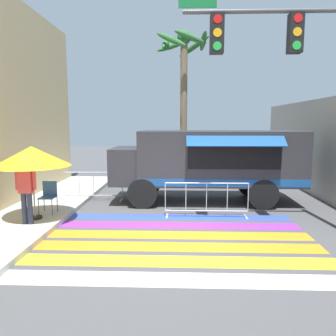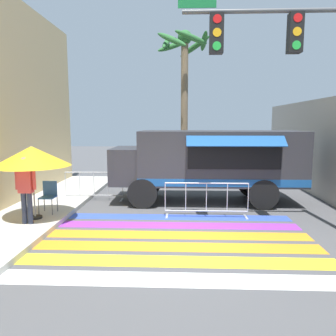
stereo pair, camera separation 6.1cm
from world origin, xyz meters
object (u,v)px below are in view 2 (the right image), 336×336
folding_chair (49,194)px  barricade_front (206,200)px  food_truck (205,159)px  barricade_side (94,186)px  patio_umbrella (32,156)px  palm_tree (184,73)px  traffic_signal_pole (295,63)px  vendor_person (26,186)px

folding_chair → barricade_front: 4.52m
food_truck → folding_chair: bearing=-156.0°
barricade_front → barricade_side: same height
barricade_side → patio_umbrella: bearing=-108.3°
barricade_front → palm_tree: palm_tree is taller
barricade_side → traffic_signal_pole: bearing=-27.4°
patio_umbrella → vendor_person: bearing=-88.4°
food_truck → patio_umbrella: bearing=-150.7°
folding_chair → barricade_front: bearing=20.5°
patio_umbrella → vendor_person: size_ratio=1.16×
folding_chair → vendor_person: vendor_person is taller
food_truck → patio_umbrella: size_ratio=3.17×
folding_chair → palm_tree: palm_tree is taller
barricade_side → palm_tree: 6.32m
traffic_signal_pole → palm_tree: (-2.60, 6.33, 0.74)m
traffic_signal_pole → barricade_side: size_ratio=2.84×
food_truck → vendor_person: 5.68m
patio_umbrella → palm_tree: bearing=56.4°
folding_chair → vendor_person: 1.17m
vendor_person → folding_chair: bearing=67.3°
folding_chair → palm_tree: (3.87, 5.43, 4.15)m
food_truck → barricade_front: food_truck is taller
food_truck → barricade_side: (-3.86, 0.02, -0.96)m
barricade_side → barricade_front: bearing=-26.7°
barricade_front → palm_tree: (-0.64, 5.26, 4.33)m
traffic_signal_pole → barricade_side: traffic_signal_pole is taller
patio_umbrella → vendor_person: patio_umbrella is taller
traffic_signal_pole → vendor_person: 7.25m
patio_umbrella → barricade_front: (4.66, 0.79, -1.31)m
traffic_signal_pole → patio_umbrella: bearing=177.6°
barricade_front → barricade_side: 4.22m
folding_chair → vendor_person: bearing=-78.6°
barricade_front → palm_tree: size_ratio=0.36×
food_truck → folding_chair: food_truck is taller
food_truck → palm_tree: size_ratio=0.96×
vendor_person → barricade_side: (0.88, 3.15, -0.62)m
vendor_person → barricade_front: vendor_person is taller
traffic_signal_pole → folding_chair: 7.38m
food_truck → folding_chair: (-4.61, -2.05, -0.78)m
vendor_person → traffic_signal_pole: bearing=-14.2°
patio_umbrella → barricade_front: bearing=9.7°
traffic_signal_pole → barricade_front: (-1.96, 1.07, -3.59)m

